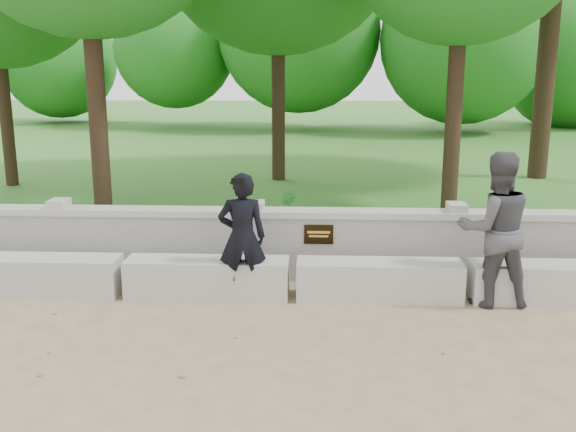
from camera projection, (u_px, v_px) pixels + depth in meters
The scene contains 7 objects.
ground at pixel (284, 371), 5.67m from camera, with size 80.00×80.00×0.00m, color #A08762.
lawn at pixel (308, 154), 19.27m from camera, with size 40.00×22.00×0.25m, color #30681E.
concrete_bench at pixel (293, 279), 7.47m from camera, with size 11.90×0.45×0.45m.
parapet_wall at pixel (295, 243), 8.10m from camera, with size 12.50×0.35×0.90m.
man_main at pixel (242, 237), 7.28m from camera, with size 0.59×0.53×1.49m.
visitor_left at pixel (495, 229), 7.13m from camera, with size 0.89×0.71×1.74m.
shrub_b at pixel (288, 208), 9.91m from camera, with size 0.29×0.23×0.53m, color #2B7126.
Camera 1 is at (0.27, -5.21, 2.60)m, focal length 40.00 mm.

